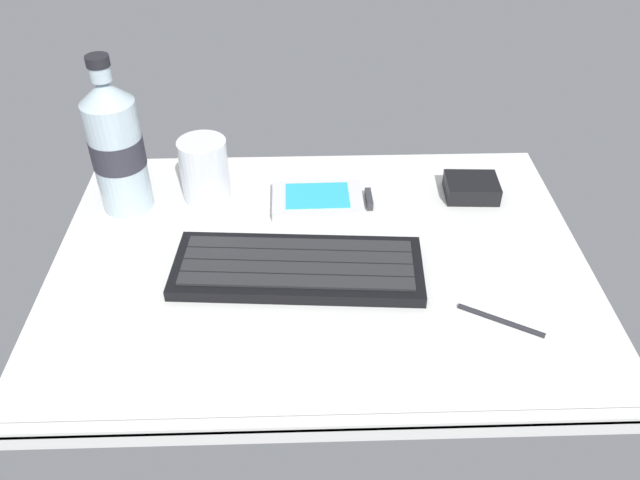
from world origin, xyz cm
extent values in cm
cube|color=silver|center=(0.00, 0.00, -1.00)|extent=(64.00, 48.00, 2.00)
cube|color=silver|center=(0.00, -23.40, 0.40)|extent=(64.00, 1.20, 0.80)
cube|color=black|center=(-2.66, -2.26, 0.70)|extent=(29.68, 12.94, 1.40)
cube|color=#28282B|center=(-2.43, 1.03, 1.55)|extent=(26.75, 3.80, 0.30)
cube|color=#28282B|center=(-2.58, -1.16, 1.55)|extent=(26.75, 3.80, 0.30)
cube|color=#28282B|center=(-2.73, -3.36, 1.55)|extent=(26.75, 3.80, 0.30)
cube|color=#28282B|center=(-2.88, -5.55, 1.55)|extent=(26.75, 3.80, 0.30)
cube|color=silver|center=(0.50, 11.50, 0.70)|extent=(12.11, 7.77, 1.40)
cube|color=#2DB7D1|center=(0.50, 11.50, 1.45)|extent=(8.48, 6.05, 0.10)
cube|color=#333338|center=(6.90, 11.59, 0.70)|extent=(0.85, 3.81, 1.12)
cylinder|color=silver|center=(-14.89, 13.88, 4.25)|extent=(6.40, 6.40, 8.50)
cylinder|color=brown|center=(-14.89, 13.88, 3.26)|extent=(5.50, 5.50, 6.12)
cylinder|color=silver|center=(-25.21, 12.20, 7.50)|extent=(6.60, 6.60, 15.00)
cone|color=silver|center=(-25.21, 12.20, 16.40)|extent=(6.60, 6.60, 2.80)
cylinder|color=silver|center=(-25.21, 12.20, 18.70)|extent=(2.51, 2.51, 1.80)
cylinder|color=black|center=(-25.21, 12.20, 20.20)|extent=(2.77, 2.77, 1.20)
cylinder|color=#2D2D38|center=(-25.21, 12.20, 8.25)|extent=(6.73, 6.73, 3.80)
cube|color=black|center=(20.97, 13.08, 1.20)|extent=(7.26, 5.93, 2.40)
cylinder|color=#26262B|center=(19.16, -10.87, 0.35)|extent=(8.56, 5.40, 0.70)
camera|label=1|loc=(-1.78, -59.42, 50.07)|focal=36.30mm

